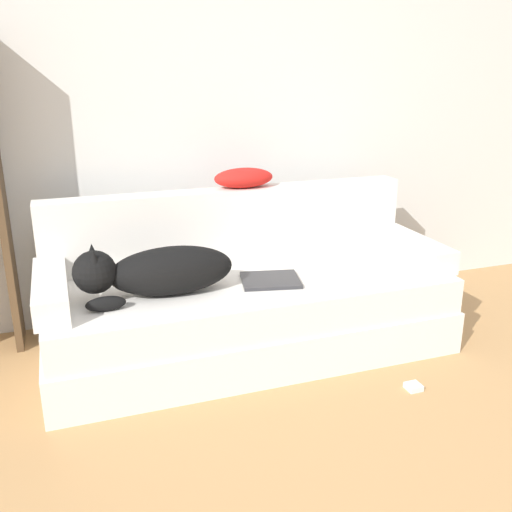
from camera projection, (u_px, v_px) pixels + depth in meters
wall_back at (207, 85)px, 3.26m from camera, size 7.90×0.06×2.70m
couch at (250, 315)px, 3.02m from camera, size 2.09×0.83×0.41m
couch_backrest at (230, 224)px, 3.19m from camera, size 2.05×0.15×0.40m
couch_arm_left at (51, 290)px, 2.62m from camera, size 0.15×0.64×0.13m
couch_arm_right at (412, 248)px, 3.23m from camera, size 0.15×0.64×0.13m
dog at (155, 271)px, 2.69m from camera, size 0.75×0.26×0.27m
laptop at (270, 280)px, 2.90m from camera, size 0.33×0.30×0.02m
throw_pillow at (244, 178)px, 3.16m from camera, size 0.34×0.18×0.11m
power_adapter at (413, 387)px, 2.70m from camera, size 0.07×0.07×0.03m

